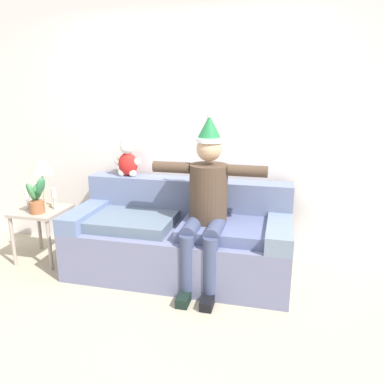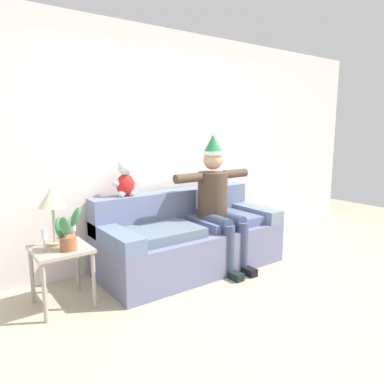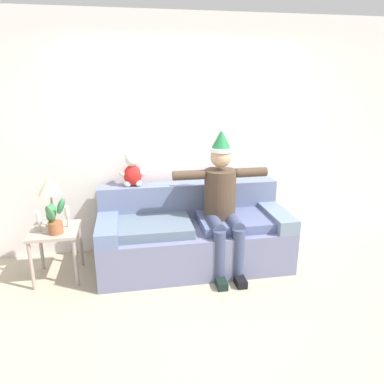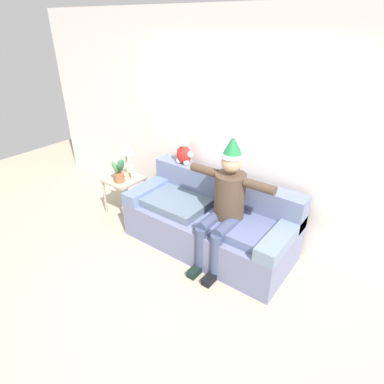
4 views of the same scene
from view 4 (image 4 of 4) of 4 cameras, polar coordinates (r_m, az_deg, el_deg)
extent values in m
plane|color=#B1A58B|center=(3.58, -6.37, -16.96)|extent=(10.00, 10.00, 0.00)
cube|color=silver|center=(3.97, 8.11, 10.61)|extent=(7.00, 0.10, 2.70)
cube|color=slate|center=(4.01, 2.89, -6.80)|extent=(2.06, 0.90, 0.46)
cube|color=slate|center=(4.03, 5.70, 0.40)|extent=(2.06, 0.24, 0.39)
cube|color=slate|center=(4.36, -7.06, 0.73)|extent=(0.22, 0.90, 0.15)
cube|color=slate|center=(3.51, 15.65, -7.65)|extent=(0.22, 0.90, 0.15)
cube|color=slate|center=(4.06, -2.82, -1.61)|extent=(0.82, 0.63, 0.10)
cube|color=slate|center=(3.63, 8.65, -5.97)|extent=(0.82, 0.63, 0.10)
cylinder|color=#4B392B|center=(3.56, 6.69, -0.66)|extent=(0.34, 0.34, 0.52)
sphere|color=tan|center=(3.39, 7.07, 5.27)|extent=(0.22, 0.22, 0.22)
cylinder|color=white|center=(3.36, 7.14, 6.48)|extent=(0.23, 0.23, 0.04)
cone|color=#1F703B|center=(3.32, 7.26, 8.24)|extent=(0.21, 0.21, 0.20)
sphere|color=white|center=(3.29, 7.36, 9.88)|extent=(0.06, 0.06, 0.06)
cylinder|color=#3C4565|center=(3.59, 3.45, -5.07)|extent=(0.14, 0.40, 0.14)
cylinder|color=#3C4565|center=(3.62, 1.53, -10.20)|extent=(0.13, 0.13, 0.56)
cube|color=black|center=(3.73, 0.74, -13.73)|extent=(0.10, 0.24, 0.08)
cylinder|color=#3C4565|center=(3.51, 6.18, -6.13)|extent=(0.14, 0.40, 0.14)
cylinder|color=#3C4565|center=(3.54, 4.22, -11.39)|extent=(0.13, 0.13, 0.56)
cube|color=black|center=(3.65, 3.37, -14.97)|extent=(0.10, 0.24, 0.08)
cylinder|color=#4B392B|center=(3.62, 2.27, 3.94)|extent=(0.34, 0.10, 0.10)
cylinder|color=#4B392B|center=(3.33, 11.93, 0.97)|extent=(0.34, 0.10, 0.10)
ellipsoid|color=red|center=(4.23, -1.45, 6.61)|extent=(0.20, 0.16, 0.24)
sphere|color=silver|center=(4.16, -1.48, 8.92)|extent=(0.15, 0.15, 0.15)
sphere|color=silver|center=(4.12, -2.00, 8.56)|extent=(0.07, 0.07, 0.07)
sphere|color=silver|center=(4.18, -2.07, 9.74)|extent=(0.05, 0.05, 0.05)
sphere|color=silver|center=(4.11, -0.91, 9.46)|extent=(0.05, 0.05, 0.05)
sphere|color=silver|center=(4.28, -2.57, 7.29)|extent=(0.08, 0.08, 0.08)
sphere|color=silver|center=(4.27, -2.32, 5.61)|extent=(0.08, 0.08, 0.08)
sphere|color=silver|center=(4.15, -0.31, 6.68)|extent=(0.08, 0.08, 0.08)
sphere|color=silver|center=(4.20, -1.05, 5.23)|extent=(0.08, 0.08, 0.08)
cube|color=#A99A8E|center=(4.69, -12.01, 2.25)|extent=(0.47, 0.49, 0.03)
cylinder|color=#A99A8E|center=(4.84, -15.20, -0.90)|extent=(0.04, 0.04, 0.51)
cylinder|color=#A99A8E|center=(4.55, -11.89, -2.44)|extent=(0.04, 0.04, 0.51)
cylinder|color=#A99A8E|center=(5.08, -11.52, 0.96)|extent=(0.04, 0.04, 0.51)
cylinder|color=#A99A8E|center=(4.80, -8.17, -0.39)|extent=(0.04, 0.04, 0.51)
cylinder|color=#C1AF89|center=(4.75, -11.32, 3.05)|extent=(0.14, 0.14, 0.03)
cylinder|color=#B8B792|center=(4.68, -11.52, 4.98)|extent=(0.02, 0.02, 0.32)
cone|color=beige|center=(4.59, -11.82, 7.85)|extent=(0.24, 0.24, 0.18)
cylinder|color=#A25C38|center=(4.57, -12.77, 2.50)|extent=(0.14, 0.14, 0.12)
ellipsoid|color=#377E4C|center=(4.42, -12.54, 4.84)|extent=(0.14, 0.14, 0.20)
ellipsoid|color=#368148|center=(4.59, -12.63, 4.44)|extent=(0.14, 0.17, 0.21)
ellipsoid|color=#427F4B|center=(4.51, -13.51, 4.33)|extent=(0.14, 0.16, 0.20)
cylinder|color=beige|center=(4.74, -13.35, 3.32)|extent=(0.02, 0.02, 0.11)
cylinder|color=white|center=(4.70, -13.49, 4.47)|extent=(0.04, 0.04, 0.10)
cylinder|color=beige|center=(4.59, -10.62, 2.86)|extent=(0.02, 0.02, 0.12)
cylinder|color=white|center=(4.55, -10.74, 4.12)|extent=(0.04, 0.04, 0.10)
camera|label=1|loc=(1.30, -59.81, -28.56)|focal=34.82mm
camera|label=2|loc=(4.25, -56.50, 2.25)|focal=33.77mm
camera|label=3|loc=(2.67, -68.50, -1.95)|focal=33.49mm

